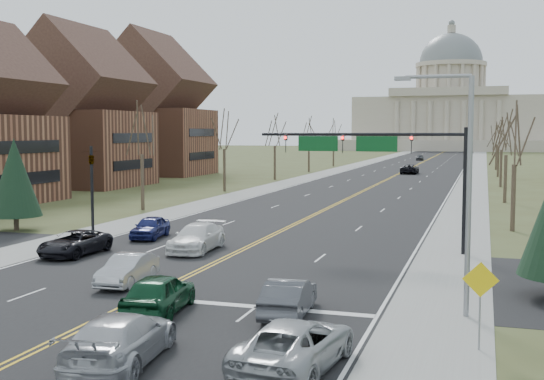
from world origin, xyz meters
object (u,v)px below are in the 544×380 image
Objects in this scene: warn_sign at (480,288)px; car_sb_outer_second at (150,227)px; car_nb_outer_lead at (289,297)px; car_sb_outer_lead at (75,243)px; car_nb_outer_second at (295,344)px; street_light at (462,178)px; signal_left at (92,180)px; car_nb_inner_lead at (159,293)px; car_nb_inner_second at (121,338)px; signal_mast at (376,152)px; car_sb_inner_second at (197,237)px; car_far_sb at (420,157)px; car_far_nb at (410,169)px; car_sb_inner_lead at (128,269)px.

car_sb_outer_second is (-20.77, 17.62, -1.29)m from warn_sign.
car_sb_outer_lead is at bearing -34.23° from car_nb_outer_lead.
street_light is at bearing -115.18° from car_nb_outer_second.
car_nb_inner_lead is (13.25, -16.51, -2.92)m from signal_left.
car_nb_inner_second is (14.76, -22.01, -2.93)m from signal_left.
car_sb_inner_second is at bearing -161.03° from signal_mast.
car_nb_inner_second is 19.23m from car_sb_outer_lead.
signal_left reaches higher than car_nb_inner_second.
car_nb_inner_lead is 0.87× the size of car_nb_outer_second.
signal_left is 1.13× the size of car_nb_outer_second.
signal_left is at bearing -96.40° from car_far_sb.
car_far_nb is (-5.73, 74.46, -4.95)m from signal_mast.
car_sb_inner_second is 1.28× the size of car_sb_outer_second.
car_nb_inner_second is at bearing -156.32° from warn_sign.
street_light is 2.17× the size of car_sb_outer_second.
car_nb_outer_second is at bearing -60.96° from car_sb_outer_second.
car_sb_outer_lead reaches higher than car_sb_inner_lead.
car_far_nb is (-0.03, 90.97, 0.02)m from car_nb_inner_lead.
car_nb_inner_lead is at bearing -75.04° from car_sb_inner_second.
car_nb_outer_lead is at bearing -22.99° from car_sb_inner_lead.
signal_left is 1.04× the size of car_far_nb.
car_nb_outer_lead is (-6.17, -1.83, -4.51)m from street_light.
car_far_nb is (4.14, 77.85, 0.02)m from car_sb_inner_second.
warn_sign is 11.86m from car_nb_inner_lead.
street_light is 3.17× the size of warn_sign.
car_sb_inner_second is (-9.87, -3.39, -4.97)m from signal_mast.
signal_left is 8.00m from car_sb_outer_lead.
signal_mast is 19.06m from signal_left.
car_sb_inner_second is at bearing -20.51° from signal_left.
car_sb_inner_lead is 0.72× the size of car_far_nb.
car_far_nb is at bearing 97.14° from street_light.
street_light is 22.68m from car_sb_outer_lead.
car_nb_outer_lead is 17.29m from car_sb_outer_lead.
signal_left is at bearing 123.80° from car_sb_inner_lead.
car_sb_inner_lead is (-5.16, 9.61, -0.10)m from car_nb_inner_second.
car_far_sb is at bearing 93.97° from signal_mast.
car_sb_outer_lead is (-10.18, 9.77, -0.10)m from car_nb_inner_lead.
signal_mast reaches higher than car_sb_inner_second.
street_light is at bearing -86.22° from car_far_sb.
street_light is 1.70× the size of car_sb_inner_second.
car_sb_outer_second reaches higher than car_sb_outer_lead.
warn_sign is (6.05, -17.51, -3.75)m from signal_mast.
warn_sign is 0.54× the size of car_nb_inner_second.
car_sb_outer_lead is at bearing 162.30° from street_light.
warn_sign is at bearing -25.10° from car_sb_outer_lead.
car_far_sb is at bearing 79.74° from car_sb_outer_second.
signal_mast is at bearing 109.07° from warn_sign.
signal_left reaches higher than car_nb_outer_lead.
car_nb_inner_second is at bearing 59.15° from car_nb_outer_lead.
car_sb_outer_lead is 0.86× the size of car_far_nb.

